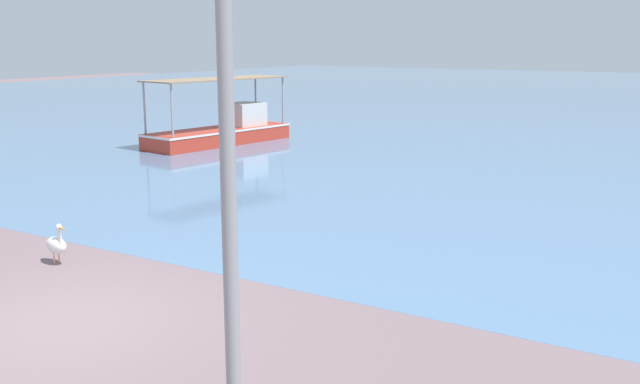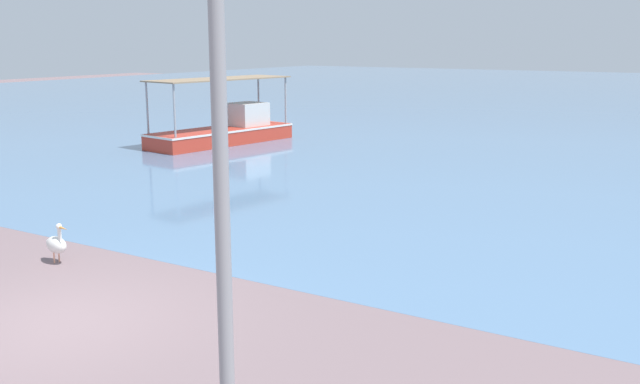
{
  "view_description": "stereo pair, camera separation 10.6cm",
  "coord_description": "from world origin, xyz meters",
  "views": [
    {
      "loc": [
        8.46,
        -6.55,
        4.15
      ],
      "look_at": [
        1.02,
        5.76,
        1.07
      ],
      "focal_mm": 40.0,
      "sensor_mm": 36.0,
      "label": 1
    },
    {
      "loc": [
        8.55,
        -6.5,
        4.15
      ],
      "look_at": [
        1.02,
        5.76,
        1.07
      ],
      "focal_mm": 40.0,
      "sensor_mm": 36.0,
      "label": 2
    }
  ],
  "objects": [
    {
      "name": "lamp_post",
      "position": [
        4.65,
        -1.79,
        2.99
      ],
      "size": [
        0.28,
        0.28,
        5.27
      ],
      "color": "gray",
      "rests_on": "ground"
    },
    {
      "name": "ground",
      "position": [
        0.0,
        0.0,
        0.0
      ],
      "size": [
        120.0,
        120.0,
        0.0
      ],
      "primitive_type": "plane",
      "color": "slate"
    },
    {
      "name": "harbor_water",
      "position": [
        0.0,
        48.0,
        0.0
      ],
      "size": [
        110.0,
        90.0,
        0.0
      ],
      "primitive_type": "cube",
      "color": "#56799F",
      "rests_on": "ground"
    },
    {
      "name": "fishing_boat_near_right",
      "position": [
        -9.9,
        16.16,
        0.6
      ],
      "size": [
        2.91,
        6.69,
        2.63
      ],
      "color": "#BD3727",
      "rests_on": "harbor_water"
    },
    {
      "name": "pelican",
      "position": [
        -2.46,
        1.91,
        0.38
      ],
      "size": [
        0.8,
        0.38,
        0.8
      ],
      "color": "#E0997A",
      "rests_on": "ground"
    }
  ]
}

